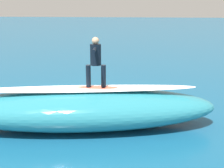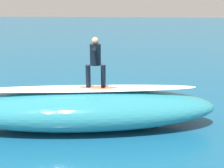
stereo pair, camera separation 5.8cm
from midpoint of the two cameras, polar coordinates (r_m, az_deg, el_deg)
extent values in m
plane|color=#145175|center=(11.03, -6.74, -4.65)|extent=(120.00, 120.00, 0.00)
ellipsoid|color=teal|center=(9.19, -5.39, -4.78)|extent=(8.36, 3.23, 1.22)
ellipsoid|color=white|center=(8.99, -5.50, -0.90)|extent=(6.96, 1.70, 0.08)
ellipsoid|color=#E0563D|center=(8.98, -2.90, -0.84)|extent=(2.19, 0.64, 0.09)
cylinder|color=black|center=(8.89, -4.37, 1.51)|extent=(0.14, 0.14, 0.67)
cylinder|color=black|center=(8.86, -1.49, 1.50)|extent=(0.14, 0.14, 0.67)
cylinder|color=black|center=(8.74, -2.99, 5.58)|extent=(0.34, 0.34, 0.61)
sphere|color=tan|center=(8.68, -3.03, 8.23)|extent=(0.21, 0.21, 0.21)
cylinder|color=black|center=(8.28, -3.22, 6.50)|extent=(0.13, 0.55, 0.10)
cylinder|color=black|center=(9.13, -2.82, 7.37)|extent=(0.13, 0.55, 0.10)
ellipsoid|color=#EAE5C6|center=(11.78, 2.50, -3.05)|extent=(2.25, 1.61, 0.06)
cylinder|color=black|center=(11.72, 2.51, -2.23)|extent=(0.86, 0.66, 0.29)
sphere|color=tan|center=(11.46, 4.64, -2.39)|extent=(0.21, 0.21, 0.21)
cylinder|color=black|center=(12.08, -0.74, -2.07)|extent=(0.66, 0.46, 0.13)
cylinder|color=black|center=(12.22, -0.27, -1.87)|extent=(0.66, 0.46, 0.13)
ellipsoid|color=white|center=(11.39, 2.43, -3.52)|extent=(0.76, 0.81, 0.14)
ellipsoid|color=white|center=(11.89, -0.23, -2.79)|extent=(0.61, 0.68, 0.09)
camera|label=1|loc=(0.03, -89.84, 0.05)|focal=48.09mm
camera|label=2|loc=(0.03, 90.16, -0.05)|focal=48.09mm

